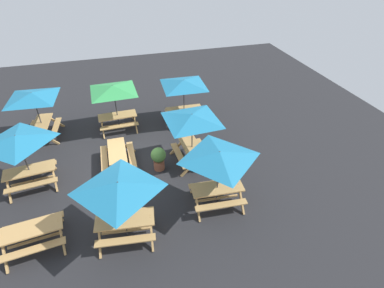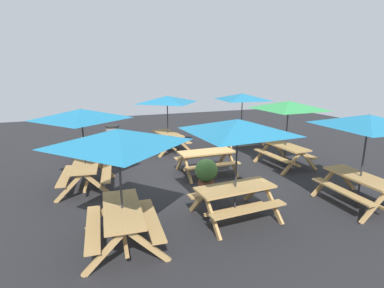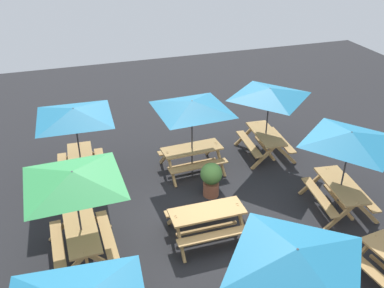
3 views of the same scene
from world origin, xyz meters
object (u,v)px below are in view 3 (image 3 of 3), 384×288
picnic_table_5 (207,217)px  picnic_table_6 (350,143)px  potted_plant_0 (211,178)px  picnic_table_3 (269,98)px  picnic_table_7 (75,119)px  picnic_table_8 (295,263)px  picnic_table_2 (192,111)px  picnic_table_4 (74,184)px

picnic_table_5 → picnic_table_6: 3.96m
picnic_table_6 → potted_plant_0: bearing=69.0°
picnic_table_3 → picnic_table_6: 3.27m
picnic_table_7 → picnic_table_8: size_ratio=1.21×
picnic_table_5 → picnic_table_7: picnic_table_7 is taller
picnic_table_2 → picnic_table_5: bearing=75.6°
picnic_table_8 → picnic_table_7: bearing=17.3°
picnic_table_6 → picnic_table_8: same height
picnic_table_5 → picnic_table_2: bearing=-100.9°
picnic_table_5 → picnic_table_8: bearing=96.4°
picnic_table_4 → picnic_table_5: bearing=-96.5°
picnic_table_6 → potted_plant_0: (1.61, 3.01, -1.41)m
picnic_table_7 → potted_plant_0: bearing=-117.8°
picnic_table_7 → potted_plant_0: picnic_table_7 is taller
picnic_table_3 → picnic_table_7: (0.31, 5.78, 0.00)m
picnic_table_3 → picnic_table_6: bearing=-166.2°
picnic_table_6 → picnic_table_8: size_ratio=1.00×
picnic_table_4 → picnic_table_6: bearing=-94.2°
picnic_table_3 → picnic_table_7: bearing=90.9°
picnic_table_7 → picnic_table_4: bearing=177.5°
picnic_table_4 → picnic_table_8: size_ratio=1.21×
picnic_table_3 → potted_plant_0: bearing=127.3°
picnic_table_7 → potted_plant_0: (-1.93, -3.33, -1.41)m
picnic_table_2 → picnic_table_8: (-6.22, 0.24, 0.00)m
picnic_table_6 → picnic_table_7: size_ratio=0.83×
picnic_table_5 → picnic_table_7: 4.61m
picnic_table_6 → picnic_table_8: (-3.19, 3.35, 0.00)m
picnic_table_4 → picnic_table_8: same height
picnic_table_3 → potted_plant_0: picnic_table_3 is taller
picnic_table_4 → picnic_table_2: bearing=-53.6°
picnic_table_8 → picnic_table_4: bearing=36.6°
picnic_table_5 → picnic_table_8: (-3.23, -0.35, 1.43)m
picnic_table_4 → picnic_table_5: picnic_table_4 is taller
picnic_table_3 → picnic_table_4: (-2.95, 6.05, 0.00)m
picnic_table_6 → picnic_table_7: bearing=68.0°
picnic_table_3 → picnic_table_6: size_ratio=1.00×
picnic_table_3 → picnic_table_5: (-3.18, 3.14, -1.43)m
picnic_table_5 → potted_plant_0: size_ratio=1.79×
picnic_table_4 → picnic_table_3: bearing=-65.9°
picnic_table_3 → picnic_table_7: same height
picnic_table_2 → picnic_table_4: size_ratio=1.00×
picnic_table_8 → potted_plant_0: picnic_table_8 is taller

